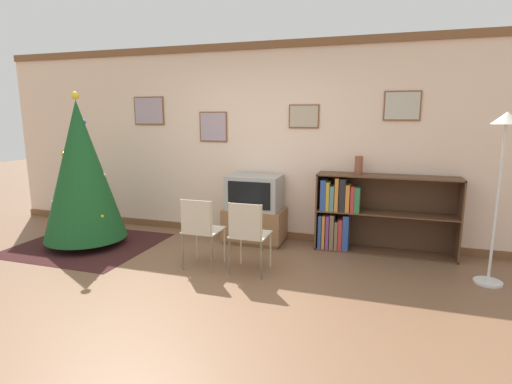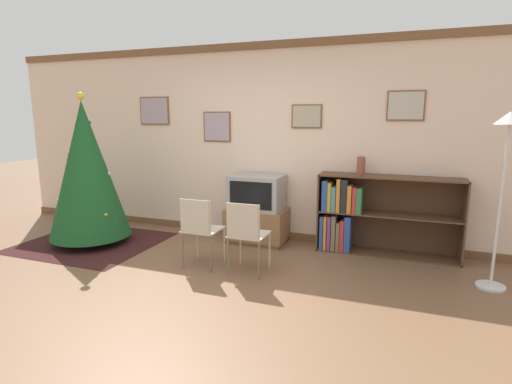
{
  "view_description": "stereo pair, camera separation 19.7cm",
  "coord_description": "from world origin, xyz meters",
  "px_view_note": "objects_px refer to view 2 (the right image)",
  "views": [
    {
      "loc": [
        1.68,
        -3.24,
        1.73
      ],
      "look_at": [
        0.28,
        1.16,
        0.84
      ],
      "focal_mm": 28.0,
      "sensor_mm": 36.0,
      "label": 1
    },
    {
      "loc": [
        1.87,
        -3.18,
        1.73
      ],
      "look_at": [
        0.28,
        1.16,
        0.84
      ],
      "focal_mm": 28.0,
      "sensor_mm": 36.0,
      "label": 2
    }
  ],
  "objects_px": {
    "folding_chair_left": "(200,228)",
    "standing_lamp": "(506,155)",
    "christmas_tree": "(86,170)",
    "bookshelf": "(362,215)",
    "tv_console": "(257,225)",
    "folding_chair_right": "(246,233)",
    "television": "(257,192)",
    "vase": "(361,165)"
  },
  "relations": [
    {
      "from": "folding_chair_left",
      "to": "standing_lamp",
      "type": "distance_m",
      "value": 3.21
    },
    {
      "from": "christmas_tree",
      "to": "bookshelf",
      "type": "relative_size",
      "value": 1.17
    },
    {
      "from": "tv_console",
      "to": "standing_lamp",
      "type": "height_order",
      "value": "standing_lamp"
    },
    {
      "from": "christmas_tree",
      "to": "folding_chair_left",
      "type": "relative_size",
      "value": 2.46
    },
    {
      "from": "christmas_tree",
      "to": "standing_lamp",
      "type": "xyz_separation_m",
      "value": [
        4.88,
        0.24,
        0.34
      ]
    },
    {
      "from": "folding_chair_left",
      "to": "folding_chair_right",
      "type": "bearing_deg",
      "value": 0.0
    },
    {
      "from": "television",
      "to": "folding_chair_left",
      "type": "relative_size",
      "value": 0.86
    },
    {
      "from": "christmas_tree",
      "to": "folding_chair_right",
      "type": "distance_m",
      "value": 2.48
    },
    {
      "from": "christmas_tree",
      "to": "standing_lamp",
      "type": "distance_m",
      "value": 4.9
    },
    {
      "from": "folding_chair_right",
      "to": "bookshelf",
      "type": "distance_m",
      "value": 1.63
    },
    {
      "from": "vase",
      "to": "standing_lamp",
      "type": "relative_size",
      "value": 0.13
    },
    {
      "from": "folding_chair_right",
      "to": "television",
      "type": "bearing_deg",
      "value": 104.32
    },
    {
      "from": "standing_lamp",
      "to": "folding_chair_right",
      "type": "bearing_deg",
      "value": -167.82
    },
    {
      "from": "folding_chair_right",
      "to": "standing_lamp",
      "type": "distance_m",
      "value": 2.68
    },
    {
      "from": "bookshelf",
      "to": "vase",
      "type": "bearing_deg",
      "value": 147.59
    },
    {
      "from": "television",
      "to": "tv_console",
      "type": "bearing_deg",
      "value": 90.0
    },
    {
      "from": "television",
      "to": "folding_chair_right",
      "type": "height_order",
      "value": "television"
    },
    {
      "from": "vase",
      "to": "christmas_tree",
      "type": "bearing_deg",
      "value": -164.9
    },
    {
      "from": "bookshelf",
      "to": "folding_chair_left",
      "type": "bearing_deg",
      "value": -144.49
    },
    {
      "from": "tv_console",
      "to": "bookshelf",
      "type": "height_order",
      "value": "bookshelf"
    },
    {
      "from": "television",
      "to": "folding_chair_right",
      "type": "relative_size",
      "value": 0.86
    },
    {
      "from": "christmas_tree",
      "to": "folding_chair_left",
      "type": "distance_m",
      "value": 1.94
    },
    {
      "from": "tv_console",
      "to": "vase",
      "type": "height_order",
      "value": "vase"
    },
    {
      "from": "tv_console",
      "to": "television",
      "type": "xyz_separation_m",
      "value": [
        0.0,
        -0.0,
        0.47
      ]
    },
    {
      "from": "tv_console",
      "to": "christmas_tree",
      "type": "bearing_deg",
      "value": -158.75
    },
    {
      "from": "christmas_tree",
      "to": "television",
      "type": "bearing_deg",
      "value": 21.18
    },
    {
      "from": "christmas_tree",
      "to": "vase",
      "type": "height_order",
      "value": "christmas_tree"
    },
    {
      "from": "christmas_tree",
      "to": "vase",
      "type": "bearing_deg",
      "value": 15.1
    },
    {
      "from": "television",
      "to": "standing_lamp",
      "type": "relative_size",
      "value": 0.4
    },
    {
      "from": "vase",
      "to": "tv_console",
      "type": "bearing_deg",
      "value": -175.28
    },
    {
      "from": "tv_console",
      "to": "standing_lamp",
      "type": "relative_size",
      "value": 0.46
    },
    {
      "from": "tv_console",
      "to": "vase",
      "type": "distance_m",
      "value": 1.61
    },
    {
      "from": "tv_console",
      "to": "folding_chair_right",
      "type": "distance_m",
      "value": 1.18
    },
    {
      "from": "christmas_tree",
      "to": "television",
      "type": "height_order",
      "value": "christmas_tree"
    },
    {
      "from": "christmas_tree",
      "to": "tv_console",
      "type": "bearing_deg",
      "value": 21.25
    },
    {
      "from": "folding_chair_left",
      "to": "folding_chair_right",
      "type": "xyz_separation_m",
      "value": [
        0.57,
        0.0,
        0.0
      ]
    },
    {
      "from": "tv_console",
      "to": "standing_lamp",
      "type": "xyz_separation_m",
      "value": [
        2.76,
        -0.58,
        1.12
      ]
    },
    {
      "from": "tv_console",
      "to": "folding_chair_left",
      "type": "xyz_separation_m",
      "value": [
        -0.28,
        -1.12,
        0.23
      ]
    },
    {
      "from": "television",
      "to": "folding_chair_left",
      "type": "height_order",
      "value": "television"
    },
    {
      "from": "folding_chair_left",
      "to": "bookshelf",
      "type": "relative_size",
      "value": 0.48
    },
    {
      "from": "folding_chair_left",
      "to": "vase",
      "type": "bearing_deg",
      "value": 36.99
    },
    {
      "from": "tv_console",
      "to": "television",
      "type": "height_order",
      "value": "television"
    }
  ]
}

